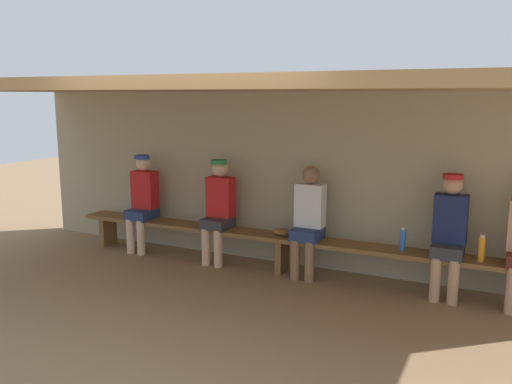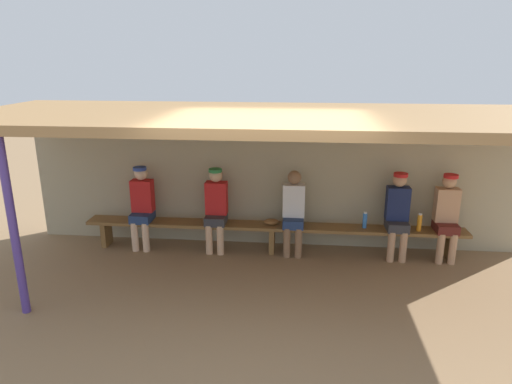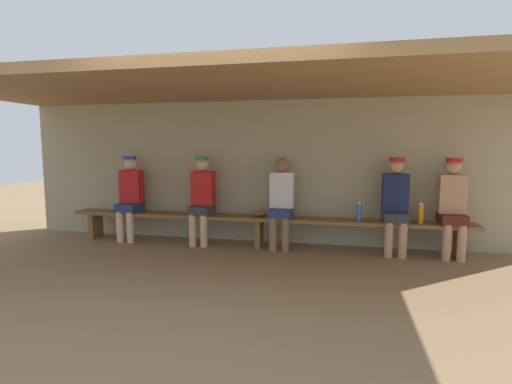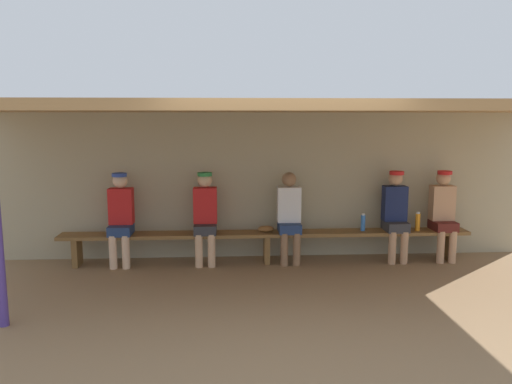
{
  "view_description": "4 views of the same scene",
  "coord_description": "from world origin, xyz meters",
  "px_view_note": "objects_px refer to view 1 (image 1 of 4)",
  "views": [
    {
      "loc": [
        2.45,
        -4.25,
        2.16
      ],
      "look_at": [
        -0.19,
        1.21,
        1.05
      ],
      "focal_mm": 37.25,
      "sensor_mm": 36.0,
      "label": 1
    },
    {
      "loc": [
        0.41,
        -5.21,
        3.02
      ],
      "look_at": [
        -0.23,
        1.3,
        1.07
      ],
      "focal_mm": 31.99,
      "sensor_mm": 36.0,
      "label": 2
    },
    {
      "loc": [
        1.17,
        -4.02,
        1.49
      ],
      "look_at": [
        0.02,
        1.24,
        0.86
      ],
      "focal_mm": 27.23,
      "sensor_mm": 36.0,
      "label": 3
    },
    {
      "loc": [
        -0.58,
        -5.61,
        2.15
      ],
      "look_at": [
        -0.17,
        1.4,
        1.08
      ],
      "focal_mm": 35.15,
      "sensor_mm": 36.0,
      "label": 4
    }
  ],
  "objects_px": {
    "bench": "(282,241)",
    "water_bottle_clear": "(403,239)",
    "water_bottle_blue": "(481,249)",
    "baseball_glove_tan": "(282,232)",
    "player_shirtless_tan": "(143,198)",
    "player_in_blue": "(308,217)",
    "player_rightmost": "(449,230)",
    "player_leftmost": "(219,206)"
  },
  "relations": [
    {
      "from": "bench",
      "to": "water_bottle_clear",
      "type": "distance_m",
      "value": 1.45
    },
    {
      "from": "water_bottle_blue",
      "to": "baseball_glove_tan",
      "type": "xyz_separation_m",
      "value": [
        -2.26,
        0.05,
        -0.09
      ]
    },
    {
      "from": "player_shirtless_tan",
      "to": "player_in_blue",
      "type": "xyz_separation_m",
      "value": [
        2.44,
        -0.0,
        -0.02
      ]
    },
    {
      "from": "player_shirtless_tan",
      "to": "player_rightmost",
      "type": "relative_size",
      "value": 1.0
    },
    {
      "from": "player_shirtless_tan",
      "to": "player_in_blue",
      "type": "bearing_deg",
      "value": -0.01
    },
    {
      "from": "player_shirtless_tan",
      "to": "water_bottle_blue",
      "type": "distance_m",
      "value": 4.35
    },
    {
      "from": "water_bottle_clear",
      "to": "player_in_blue",
      "type": "bearing_deg",
      "value": -179.28
    },
    {
      "from": "bench",
      "to": "player_in_blue",
      "type": "bearing_deg",
      "value": 0.53
    },
    {
      "from": "player_shirtless_tan",
      "to": "baseball_glove_tan",
      "type": "xyz_separation_m",
      "value": [
        2.09,
        0.01,
        -0.24
      ]
    },
    {
      "from": "bench",
      "to": "water_bottle_blue",
      "type": "relative_size",
      "value": 21.31
    },
    {
      "from": "player_shirtless_tan",
      "to": "player_rightmost",
      "type": "bearing_deg",
      "value": 0.0
    },
    {
      "from": "baseball_glove_tan",
      "to": "bench",
      "type": "bearing_deg",
      "value": 134.34
    },
    {
      "from": "player_in_blue",
      "to": "water_bottle_blue",
      "type": "xyz_separation_m",
      "value": [
        1.91,
        -0.04,
        -0.13
      ]
    },
    {
      "from": "player_in_blue",
      "to": "water_bottle_clear",
      "type": "bearing_deg",
      "value": 0.72
    },
    {
      "from": "player_rightmost",
      "to": "player_in_blue",
      "type": "bearing_deg",
      "value": -179.98
    },
    {
      "from": "player_shirtless_tan",
      "to": "water_bottle_clear",
      "type": "relative_size",
      "value": 5.23
    },
    {
      "from": "water_bottle_blue",
      "to": "player_shirtless_tan",
      "type": "bearing_deg",
      "value": 179.46
    },
    {
      "from": "water_bottle_blue",
      "to": "bench",
      "type": "bearing_deg",
      "value": 179.05
    },
    {
      "from": "player_leftmost",
      "to": "water_bottle_blue",
      "type": "bearing_deg",
      "value": -0.74
    },
    {
      "from": "player_leftmost",
      "to": "bench",
      "type": "bearing_deg",
      "value": -0.23
    },
    {
      "from": "bench",
      "to": "player_in_blue",
      "type": "xyz_separation_m",
      "value": [
        0.33,
        0.0,
        0.34
      ]
    },
    {
      "from": "player_leftmost",
      "to": "player_shirtless_tan",
      "type": "bearing_deg",
      "value": 180.0
    },
    {
      "from": "player_shirtless_tan",
      "to": "baseball_glove_tan",
      "type": "height_order",
      "value": "player_shirtless_tan"
    },
    {
      "from": "player_shirtless_tan",
      "to": "player_leftmost",
      "type": "relative_size",
      "value": 1.0
    },
    {
      "from": "water_bottle_clear",
      "to": "player_rightmost",
      "type": "bearing_deg",
      "value": -1.6
    },
    {
      "from": "bench",
      "to": "player_rightmost",
      "type": "distance_m",
      "value": 1.95
    },
    {
      "from": "player_rightmost",
      "to": "player_shirtless_tan",
      "type": "bearing_deg",
      "value": 180.0
    },
    {
      "from": "water_bottle_blue",
      "to": "baseball_glove_tan",
      "type": "height_order",
      "value": "water_bottle_blue"
    },
    {
      "from": "water_bottle_blue",
      "to": "baseball_glove_tan",
      "type": "relative_size",
      "value": 1.17
    },
    {
      "from": "baseball_glove_tan",
      "to": "player_in_blue",
      "type": "bearing_deg",
      "value": 177.55
    },
    {
      "from": "water_bottle_blue",
      "to": "baseball_glove_tan",
      "type": "bearing_deg",
      "value": 178.75
    },
    {
      "from": "player_shirtless_tan",
      "to": "player_in_blue",
      "type": "relative_size",
      "value": 1.01
    },
    {
      "from": "player_in_blue",
      "to": "player_rightmost",
      "type": "bearing_deg",
      "value": 0.02
    },
    {
      "from": "player_rightmost",
      "to": "baseball_glove_tan",
      "type": "height_order",
      "value": "player_rightmost"
    },
    {
      "from": "player_leftmost",
      "to": "baseball_glove_tan",
      "type": "xyz_separation_m",
      "value": [
        0.88,
        0.01,
        -0.24
      ]
    },
    {
      "from": "player_rightmost",
      "to": "water_bottle_blue",
      "type": "bearing_deg",
      "value": -7.07
    },
    {
      "from": "bench",
      "to": "baseball_glove_tan",
      "type": "distance_m",
      "value": 0.12
    },
    {
      "from": "water_bottle_clear",
      "to": "water_bottle_blue",
      "type": "xyz_separation_m",
      "value": [
        0.81,
        -0.05,
        0.01
      ]
    },
    {
      "from": "player_in_blue",
      "to": "water_bottle_clear",
      "type": "xyz_separation_m",
      "value": [
        1.11,
        0.01,
        -0.15
      ]
    },
    {
      "from": "water_bottle_clear",
      "to": "baseball_glove_tan",
      "type": "bearing_deg",
      "value": -179.81
    },
    {
      "from": "player_leftmost",
      "to": "water_bottle_blue",
      "type": "height_order",
      "value": "player_leftmost"
    },
    {
      "from": "bench",
      "to": "player_rightmost",
      "type": "relative_size",
      "value": 4.46
    }
  ]
}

